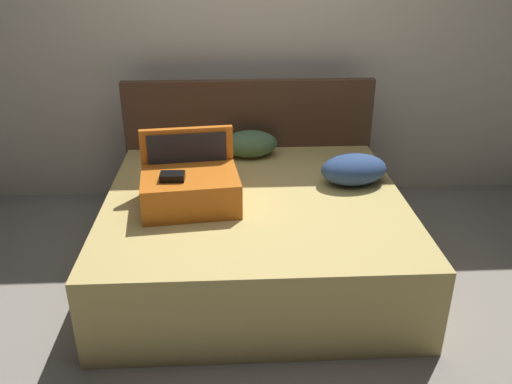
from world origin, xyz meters
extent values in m
plane|color=gray|center=(0.00, 0.00, 0.00)|extent=(12.00, 12.00, 0.00)
cube|color=beige|center=(0.00, 1.65, 1.30)|extent=(8.00, 0.10, 2.60)
cube|color=tan|center=(0.00, 0.40, 0.26)|extent=(1.85, 1.76, 0.52)
cube|color=#4C3323|center=(0.00, 1.32, 0.52)|extent=(1.88, 0.08, 1.03)
cube|color=#D16619|center=(-0.39, 0.29, 0.62)|extent=(0.61, 0.48, 0.21)
cube|color=#28282D|center=(-0.39, 0.29, 0.65)|extent=(0.53, 0.42, 0.15)
cube|color=black|center=(-0.48, 0.23, 0.74)|extent=(0.14, 0.10, 0.05)
cube|color=#D16619|center=(-0.41, 0.52, 0.72)|extent=(0.56, 0.10, 0.42)
cube|color=#28282D|center=(-0.41, 0.49, 0.72)|extent=(0.48, 0.06, 0.36)
ellipsoid|color=navy|center=(0.65, 0.59, 0.61)|extent=(0.48, 0.37, 0.20)
ellipsoid|color=#4C724C|center=(0.00, 1.10, 0.61)|extent=(0.42, 0.30, 0.19)
camera|label=1|loc=(-0.15, -2.55, 1.94)|focal=37.08mm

